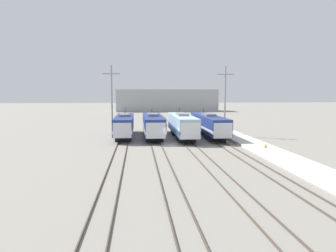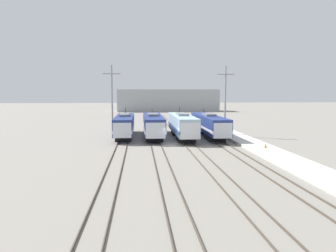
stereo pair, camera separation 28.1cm
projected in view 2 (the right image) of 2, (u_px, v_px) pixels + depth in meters
name	position (u px, v px, depth m)	size (l,w,h in m)	color
ground_plane	(172.00, 145.00, 47.27)	(400.00, 400.00, 0.00)	gray
rail_pair_far_left	(122.00, 145.00, 46.64)	(1.51, 120.00, 0.15)	#4C4238
rail_pair_center_left	(156.00, 145.00, 47.06)	(1.51, 120.00, 0.15)	#4C4238
rail_pair_center_right	(189.00, 144.00, 47.47)	(1.51, 120.00, 0.15)	#4C4238
rail_pair_far_right	(221.00, 144.00, 47.89)	(1.51, 120.00, 0.15)	#4C4238
locomotive_far_left	(125.00, 125.00, 55.09)	(2.95, 16.81, 4.84)	black
locomotive_center_left	(153.00, 125.00, 55.14)	(3.13, 17.94, 4.60)	black
locomotive_center_right	(183.00, 125.00, 54.08)	(3.09, 17.54, 5.00)	#232326
locomotive_far_right	(209.00, 125.00, 56.02)	(3.02, 19.65, 4.62)	black
catenary_tower_left	(112.00, 99.00, 55.06)	(2.95, 0.28, 12.11)	gray
catenary_tower_right	(225.00, 99.00, 56.75)	(2.95, 0.28, 12.11)	gray
platform	(249.00, 143.00, 48.24)	(4.00, 120.00, 0.36)	beige
traffic_cone	(266.00, 146.00, 42.63)	(0.34, 0.34, 0.54)	orange
depot_building	(168.00, 100.00, 133.71)	(40.62, 10.63, 8.81)	#9EA3A8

